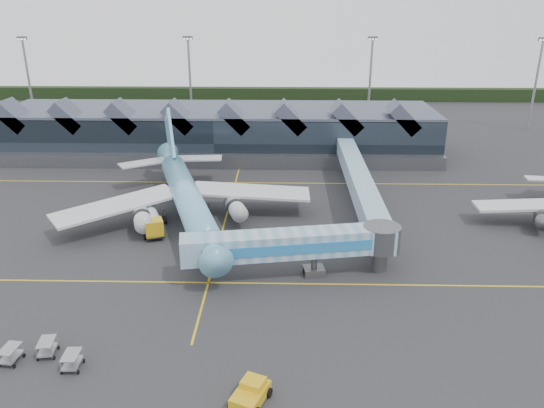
{
  "coord_description": "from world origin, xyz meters",
  "views": [
    {
      "loc": [
        8.82,
        -62.44,
        31.38
      ],
      "look_at": [
        7.2,
        4.82,
        5.0
      ],
      "focal_mm": 35.0,
      "sensor_mm": 36.0,
      "label": 1
    }
  ],
  "objects_px": {
    "jet_bridge": "(305,244)",
    "pushback_tug": "(251,394)",
    "main_airliner": "(186,194)",
    "fuel_truck": "(150,217)"
  },
  "relations": [
    {
      "from": "fuel_truck",
      "to": "pushback_tug",
      "type": "relative_size",
      "value": 2.12
    },
    {
      "from": "fuel_truck",
      "to": "pushback_tug",
      "type": "bearing_deg",
      "value": -85.77
    },
    {
      "from": "main_airliner",
      "to": "fuel_truck",
      "type": "bearing_deg",
      "value": -161.59
    },
    {
      "from": "pushback_tug",
      "to": "main_airliner",
      "type": "bearing_deg",
      "value": 130.0
    },
    {
      "from": "jet_bridge",
      "to": "fuel_truck",
      "type": "bearing_deg",
      "value": 139.2
    },
    {
      "from": "jet_bridge",
      "to": "pushback_tug",
      "type": "distance_m",
      "value": 22.49
    },
    {
      "from": "fuel_truck",
      "to": "main_airliner",
      "type": "bearing_deg",
      "value": 15.55
    },
    {
      "from": "jet_bridge",
      "to": "fuel_truck",
      "type": "xyz_separation_m",
      "value": [
        -21.81,
        13.12,
        -2.29
      ]
    },
    {
      "from": "main_airliner",
      "to": "pushback_tug",
      "type": "xyz_separation_m",
      "value": [
        11.96,
        -38.24,
        -3.39
      ]
    },
    {
      "from": "main_airliner",
      "to": "pushback_tug",
      "type": "bearing_deg",
      "value": -91.09
    }
  ]
}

